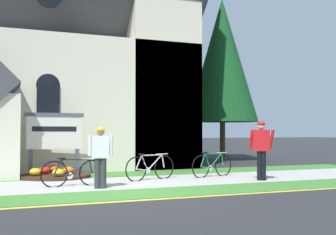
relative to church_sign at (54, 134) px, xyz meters
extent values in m
plane|color=#2B2B2D|center=(1.14, -0.42, -1.37)|extent=(140.00, 140.00, 0.00)
cube|color=#B7B5AD|center=(-0.15, -2.40, -1.37)|extent=(32.00, 2.72, 0.01)
cube|color=#427F33|center=(-0.15, -4.52, -1.37)|extent=(32.00, 1.52, 0.01)
cube|color=#427F33|center=(-0.15, -0.12, -1.37)|extent=(24.00, 1.85, 0.01)
cube|color=yellow|center=(-0.15, -5.43, -1.37)|extent=(28.00, 0.16, 0.01)
cube|color=beige|center=(-0.15, 4.94, 1.10)|extent=(11.73, 8.26, 4.94)
cube|color=#424247|center=(-0.15, 4.94, 5.34)|extent=(12.23, 8.41, 8.41)
cube|color=beige|center=(4.35, 2.18, 4.83)|extent=(2.75, 2.75, 12.41)
cube|color=black|center=(-0.15, 0.78, 0.73)|extent=(0.76, 0.06, 1.90)
cone|color=black|center=(-0.15, 0.78, 1.68)|extent=(0.80, 0.06, 0.80)
cube|color=#474C56|center=(-0.73, 0.03, -0.93)|extent=(0.12, 0.12, 0.89)
cube|color=#474C56|center=(0.73, -0.03, -0.93)|extent=(0.12, 0.12, 0.89)
cube|color=silver|center=(0.00, 0.00, 0.04)|extent=(1.75, 0.14, 1.06)
cube|color=#474C56|center=(0.00, 0.00, 0.63)|extent=(1.87, 0.19, 0.12)
cube|color=black|center=(0.00, -0.04, 0.17)|extent=(1.39, 0.06, 0.16)
cylinder|color=#382319|center=(0.00, -0.34, -1.32)|extent=(2.22, 2.22, 0.10)
ellipsoid|color=orange|center=(0.40, -0.38, -1.15)|extent=(0.36, 0.36, 0.24)
ellipsoid|color=orange|center=(0.05, 0.44, -1.15)|extent=(0.36, 0.36, 0.24)
ellipsoid|color=red|center=(-0.31, -0.12, -1.15)|extent=(0.36, 0.36, 0.24)
ellipsoid|color=gold|center=(-0.61, -0.56, -1.15)|extent=(0.36, 0.36, 0.24)
ellipsoid|color=gold|center=(0.02, -1.03, -1.15)|extent=(0.36, 0.36, 0.24)
torus|color=black|center=(-0.25, -2.71, -1.03)|extent=(0.72, 0.05, 0.71)
torus|color=black|center=(0.74, -2.69, -1.03)|extent=(0.72, 0.05, 0.71)
cylinder|color=black|center=(0.40, -2.70, -0.88)|extent=(0.54, 0.05, 0.44)
cylinder|color=black|center=(0.30, -2.70, -0.66)|extent=(0.74, 0.05, 0.06)
cylinder|color=black|center=(0.04, -2.70, -0.87)|extent=(0.25, 0.04, 0.45)
cylinder|color=black|center=(-0.05, -2.70, -1.06)|extent=(0.40, 0.04, 0.09)
cylinder|color=black|center=(-0.16, -2.71, -0.84)|extent=(0.21, 0.04, 0.40)
cylinder|color=black|center=(0.70, -2.69, -0.85)|extent=(0.12, 0.04, 0.37)
ellipsoid|color=black|center=(-0.07, -2.71, -0.62)|extent=(0.24, 0.09, 0.05)
cylinder|color=silver|center=(0.66, -2.69, -0.65)|extent=(0.44, 0.04, 0.03)
cylinder|color=silver|center=(0.15, -2.70, -1.08)|extent=(0.18, 0.02, 0.18)
torus|color=black|center=(4.26, -2.12, -1.02)|extent=(0.71, 0.25, 0.73)
torus|color=black|center=(5.21, -1.83, -1.02)|extent=(0.71, 0.25, 0.73)
cylinder|color=#19723F|center=(4.89, -1.93, -0.85)|extent=(0.53, 0.19, 0.47)
cylinder|color=#19723F|center=(4.78, -1.96, -0.62)|extent=(0.71, 0.25, 0.05)
cylinder|color=#19723F|center=(4.54, -2.03, -0.85)|extent=(0.25, 0.11, 0.48)
cylinder|color=#19723F|center=(4.45, -2.06, -1.05)|extent=(0.39, 0.15, 0.09)
cylinder|color=#19723F|center=(4.35, -2.09, -0.82)|extent=(0.21, 0.10, 0.42)
cylinder|color=#19723F|center=(5.17, -1.84, -0.83)|extent=(0.12, 0.07, 0.40)
ellipsoid|color=black|center=(4.43, -2.06, -0.58)|extent=(0.25, 0.15, 0.05)
cylinder|color=silver|center=(5.13, -1.85, -0.61)|extent=(0.43, 0.15, 0.03)
cylinder|color=silver|center=(4.64, -2.00, -1.08)|extent=(0.18, 0.07, 0.18)
torus|color=black|center=(2.11, -2.24, -1.02)|extent=(0.72, 0.26, 0.74)
torus|color=black|center=(3.10, -1.92, -1.02)|extent=(0.72, 0.26, 0.74)
cylinder|color=#B7B7BC|center=(2.77, -2.03, -0.85)|extent=(0.55, 0.21, 0.47)
cylinder|color=#B7B7BC|center=(2.66, -2.06, -0.62)|extent=(0.74, 0.27, 0.04)
cylinder|color=#B7B7BC|center=(2.40, -2.15, -0.85)|extent=(0.26, 0.11, 0.47)
cylinder|color=#B7B7BC|center=(2.31, -2.18, -1.05)|extent=(0.41, 0.16, 0.09)
cylinder|color=#B7B7BC|center=(2.20, -2.21, -0.82)|extent=(0.22, 0.10, 0.41)
cylinder|color=#B7B7BC|center=(3.06, -1.94, -0.82)|extent=(0.12, 0.07, 0.40)
ellipsoid|color=black|center=(2.29, -2.18, -0.59)|extent=(0.25, 0.15, 0.05)
cylinder|color=silver|center=(3.02, -1.95, -0.61)|extent=(0.43, 0.16, 0.03)
cylinder|color=silver|center=(2.51, -2.11, -1.07)|extent=(0.18, 0.07, 0.18)
cylinder|color=#2D2D33|center=(0.90, -3.41, -0.98)|extent=(0.15, 0.15, 0.78)
cylinder|color=#2D2D33|center=(0.75, -3.38, -0.98)|extent=(0.15, 0.15, 0.78)
cube|color=silver|center=(0.82, -3.39, -0.31)|extent=(0.47, 0.27, 0.57)
sphere|color=#936B51|center=(0.82, -3.39, 0.08)|extent=(0.20, 0.20, 0.20)
ellipsoid|color=gold|center=(0.82, -3.39, 0.13)|extent=(0.25, 0.28, 0.14)
cylinder|color=silver|center=(1.08, -3.48, -0.28)|extent=(0.09, 0.12, 0.52)
cylinder|color=silver|center=(0.57, -3.31, -0.28)|extent=(0.09, 0.13, 0.52)
cylinder|color=black|center=(5.61, -3.33, -0.94)|extent=(0.15, 0.15, 0.88)
cylinder|color=black|center=(5.71, -3.38, -0.94)|extent=(0.15, 0.15, 0.88)
cube|color=red|center=(5.66, -3.36, -0.18)|extent=(0.53, 0.40, 0.64)
sphere|color=beige|center=(5.66, -3.36, 0.25)|extent=(0.23, 0.23, 0.23)
ellipsoid|color=red|center=(5.66, -3.36, 0.32)|extent=(0.34, 0.36, 0.16)
cylinder|color=red|center=(5.42, -3.19, -0.15)|extent=(0.09, 0.23, 0.58)
cylinder|color=red|center=(5.91, -3.53, -0.15)|extent=(0.09, 0.25, 0.58)
cylinder|color=#4C3823|center=(8.80, 4.85, -0.40)|extent=(0.27, 0.27, 1.95)
cone|color=#14471E|center=(8.80, 4.85, 3.78)|extent=(3.61, 3.61, 6.40)
camera|label=1|loc=(-1.30, -13.82, 0.09)|focal=43.93mm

